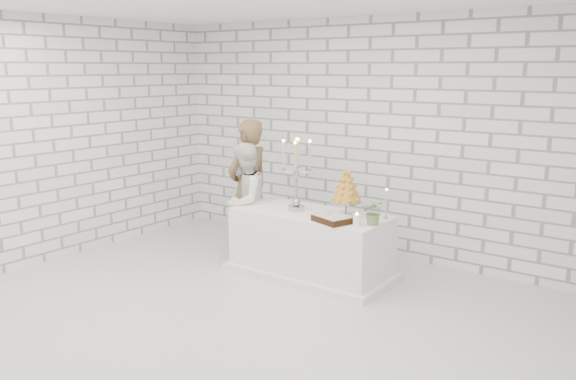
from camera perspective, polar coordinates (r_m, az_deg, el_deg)
The scene contains 12 objects.
ground at distance 5.96m, azimuth -4.56°, elevation -11.75°, with size 6.00×5.00×0.01m, color silver.
wall_back at distance 7.58m, azimuth 7.69°, elevation 5.06°, with size 6.00×0.01×3.00m, color white.
wall_left at distance 7.82m, azimuth -21.75°, elevation 4.53°, with size 0.01×5.00×3.00m, color white.
cake_table at distance 6.83m, azimuth 2.18°, elevation -5.23°, with size 1.80×0.80×0.75m, color white.
groom at distance 7.43m, azimuth -3.85°, elevation 0.13°, with size 0.64×0.42×1.75m, color brown.
bride at distance 7.32m, azimuth -4.30°, elevation -1.16°, with size 0.72×0.56×1.48m, color white.
candelabra at distance 6.74m, azimuth 0.83°, elevation 1.52°, with size 0.34×0.34×0.85m, color #9E9FA9, non-canonical shape.
croquembouche at distance 6.54m, azimuth 5.67°, elevation -0.22°, with size 0.35×0.35×0.54m, color #B1721F, non-canonical shape.
chocolate_cake at distance 6.31m, azimuth 4.26°, elevation -2.78°, with size 0.38×0.27×0.08m, color black.
pillar_candle at distance 6.19m, azimuth 6.67°, elevation -2.92°, with size 0.08×0.08×0.12m, color white.
extra_taper at distance 6.49m, azimuth 9.47°, elevation -1.41°, with size 0.06×0.06×0.32m, color #C8B499.
flowers at distance 6.25m, azimuth 8.33°, elevation -2.14°, with size 0.24×0.21×0.27m, color #4D6034.
Camera 1 is at (3.58, -4.12, 2.38)m, focal length 36.74 mm.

